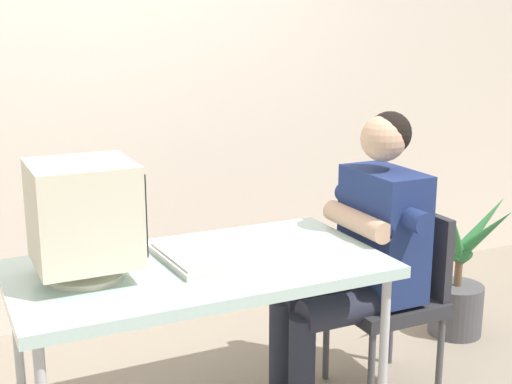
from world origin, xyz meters
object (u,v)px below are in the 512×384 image
(crt_monitor, at_px, (84,215))
(office_chair, at_px, (395,289))
(keyboard, at_px, (185,258))
(person_seated, at_px, (361,250))
(potted_plant, at_px, (457,281))
(desk, at_px, (199,276))

(crt_monitor, bearing_deg, office_chair, 0.83)
(crt_monitor, xyz_separation_m, keyboard, (0.37, 0.02, -0.22))
(crt_monitor, height_order, person_seated, person_seated)
(crt_monitor, bearing_deg, person_seated, 0.97)
(potted_plant, bearing_deg, keyboard, -169.04)
(desk, height_order, crt_monitor, crt_monitor)
(keyboard, bearing_deg, person_seated, 0.26)
(desk, bearing_deg, office_chair, 2.61)
(keyboard, xyz_separation_m, person_seated, (0.79, 0.00, -0.08))
(office_chair, bearing_deg, crt_monitor, -179.17)
(office_chair, relative_size, person_seated, 0.64)
(office_chair, bearing_deg, keyboard, -179.79)
(desk, relative_size, person_seated, 1.10)
(keyboard, distance_m, person_seated, 0.80)
(crt_monitor, distance_m, keyboard, 0.43)
(desk, xyz_separation_m, crt_monitor, (-0.41, 0.02, 0.28))
(keyboard, bearing_deg, office_chair, 0.21)
(keyboard, relative_size, person_seated, 0.33)
(desk, relative_size, office_chair, 1.70)
(desk, height_order, keyboard, keyboard)
(keyboard, bearing_deg, potted_plant, 10.96)
(office_chair, xyz_separation_m, person_seated, (-0.19, 0.00, 0.21))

